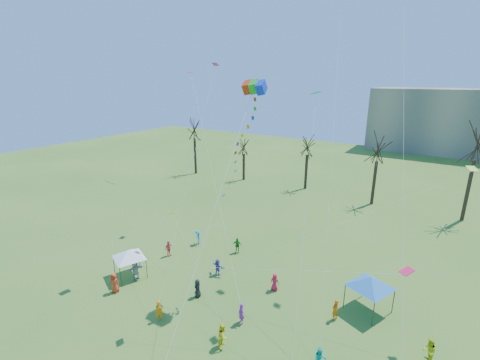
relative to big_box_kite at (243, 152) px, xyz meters
The scene contains 6 objects.
bare_tree_row 28.10m from the big_box_kite, 78.31° to the left, with size 68.87×8.10×12.35m.
big_box_kite is the anchor object (origin of this frame).
canopy_tent_white 14.27m from the big_box_kite, 157.16° to the right, with size 3.24×3.24×2.65m.
canopy_tent_blue 13.95m from the big_box_kite, 16.29° to the left, with size 3.64×3.64×2.96m.
festival_crowd 11.62m from the big_box_kite, 61.37° to the right, with size 24.08×14.31×1.85m.
small_kites_aloft 3.23m from the big_box_kite, 58.02° to the left, with size 28.52×17.54×33.84m.
Camera 1 is at (10.90, -12.60, 17.43)m, focal length 25.00 mm.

